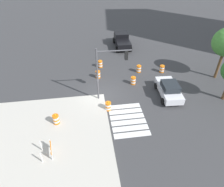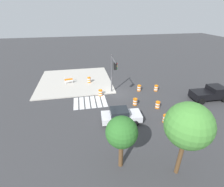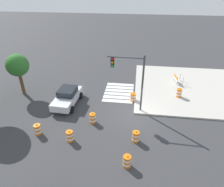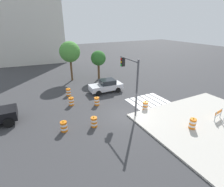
{
  "view_description": "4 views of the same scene",
  "coord_description": "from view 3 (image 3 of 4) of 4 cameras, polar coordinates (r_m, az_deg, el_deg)",
  "views": [
    {
      "loc": [
        17.48,
        -1.64,
        13.3
      ],
      "look_at": [
        2.07,
        0.6,
        1.69
      ],
      "focal_mm": 33.16,
      "sensor_mm": 36.0,
      "label": 1
    },
    {
      "loc": [
        4.75,
        20.82,
        11.03
      ],
      "look_at": [
        1.26,
        3.05,
        1.67
      ],
      "focal_mm": 26.07,
      "sensor_mm": 36.0,
      "label": 2
    },
    {
      "loc": [
        -15.72,
        0.04,
        11.26
      ],
      "look_at": [
        1.3,
        2.24,
        1.36
      ],
      "focal_mm": 32.45,
      "sensor_mm": 36.0,
      "label": 3
    },
    {
      "loc": [
        -8.29,
        -12.6,
        8.61
      ],
      "look_at": [
        -0.47,
        2.26,
        1.63
      ],
      "focal_mm": 27.77,
      "sensor_mm": 36.0,
      "label": 4
    }
  ],
  "objects": [
    {
      "name": "crosswalk_stripes",
      "position": [
        22.77,
        1.97,
        0.36
      ],
      "size": [
        4.35,
        3.2,
        0.02
      ],
      "color": "silver",
      "rests_on": "ground"
    },
    {
      "name": "construction_barricade",
      "position": [
        25.54,
        17.84,
        4.08
      ],
      "size": [
        1.33,
        0.95,
        1.0
      ],
      "color": "silver",
      "rests_on": "sidewalk_corner"
    },
    {
      "name": "traffic_barrel_median_near",
      "position": [
        21.09,
        5.94,
        -1.03
      ],
      "size": [
        0.56,
        0.56,
        1.02
      ],
      "color": "orange",
      "rests_on": "ground"
    },
    {
      "name": "traffic_barrel_near_corner",
      "position": [
        14.46,
        4.25,
        -18.47
      ],
      "size": [
        0.56,
        0.56,
        1.02
      ],
      "color": "orange",
      "rests_on": "ground"
    },
    {
      "name": "ground_plane",
      "position": [
        19.34,
        6.13,
        -5.83
      ],
      "size": [
        120.0,
        120.0,
        0.0
      ],
      "primitive_type": "plane",
      "color": "#38383A"
    },
    {
      "name": "street_tree_streetside_mid",
      "position": [
        23.21,
        -25.09,
        7.12
      ],
      "size": [
        2.32,
        2.32,
        4.54
      ],
      "color": "brown",
      "rests_on": "ground"
    },
    {
      "name": "traffic_barrel_lane_center",
      "position": [
        16.25,
        6.71,
        -11.95
      ],
      "size": [
        0.56,
        0.56,
        1.02
      ],
      "color": "orange",
      "rests_on": "ground"
    },
    {
      "name": "sports_car",
      "position": [
        20.84,
        -12.5,
        -0.89
      ],
      "size": [
        4.4,
        2.33,
        1.63
      ],
      "color": "silver",
      "rests_on": "ground"
    },
    {
      "name": "traffic_light_pole",
      "position": [
        17.93,
        5.15,
        5.65
      ],
      "size": [
        0.47,
        3.29,
        5.5
      ],
      "color": "#4C4C51",
      "rests_on": "sidewalk_corner"
    },
    {
      "name": "sidewalk_corner",
      "position": [
        25.17,
        20.41,
        1.57
      ],
      "size": [
        12.0,
        12.0,
        0.15
      ],
      "primitive_type": "cube",
      "color": "#BCB7AD",
      "rests_on": "ground"
    },
    {
      "name": "traffic_barrel_median_far",
      "position": [
        17.85,
        -20.21,
        -9.5
      ],
      "size": [
        0.56,
        0.56,
        1.02
      ],
      "color": "orange",
      "rests_on": "ground"
    },
    {
      "name": "traffic_barrel_crosswalk_end",
      "position": [
        16.52,
        -11.81,
        -11.66
      ],
      "size": [
        0.56,
        0.56,
        1.02
      ],
      "color": "orange",
      "rests_on": "ground"
    },
    {
      "name": "traffic_barrel_far_curb",
      "position": [
        18.07,
        -5.49,
        -6.92
      ],
      "size": [
        0.56,
        0.56,
        1.02
      ],
      "color": "orange",
      "rests_on": "ground"
    },
    {
      "name": "traffic_barrel_on_sidewalk",
      "position": [
        22.61,
        18.34,
        0.2
      ],
      "size": [
        0.56,
        0.56,
        1.02
      ],
      "color": "orange",
      "rests_on": "sidewalk_corner"
    }
  ]
}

